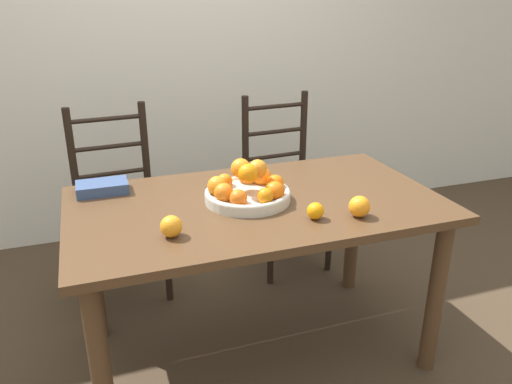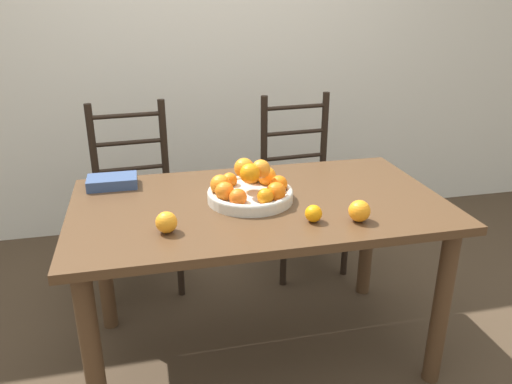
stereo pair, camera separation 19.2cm
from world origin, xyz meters
TOP-DOWN VIEW (x-y plane):
  - ground_plane at (0.00, 0.00)m, footprint 12.00×12.00m
  - wall_back at (0.00, 1.49)m, footprint 8.00×0.06m
  - dining_table at (0.00, 0.00)m, footprint 1.51×0.86m
  - fruit_bowl at (-0.03, 0.01)m, footprint 0.35×0.35m
  - orange_loose_0 at (0.15, -0.24)m, footprint 0.06×0.06m
  - orange_loose_1 at (0.32, -0.27)m, footprint 0.08×0.08m
  - orange_loose_2 at (-0.39, -0.21)m, footprint 0.08×0.08m
  - chair_left at (-0.51, 0.75)m, footprint 0.45×0.43m
  - chair_right at (0.44, 0.75)m, footprint 0.45×0.43m
  - book_stack at (-0.59, 0.30)m, footprint 0.21×0.13m

SIDE VIEW (x-z plane):
  - ground_plane at x=0.00m, z-range 0.00..0.00m
  - chair_left at x=-0.51m, z-range -0.02..0.99m
  - chair_right at x=0.44m, z-range -0.02..0.99m
  - dining_table at x=0.00m, z-range 0.27..1.02m
  - book_stack at x=-0.59m, z-range 0.75..0.80m
  - orange_loose_0 at x=0.15m, z-range 0.75..0.82m
  - orange_loose_2 at x=-0.39m, z-range 0.75..0.83m
  - orange_loose_1 at x=0.32m, z-range 0.75..0.83m
  - fruit_bowl at x=-0.03m, z-range 0.71..0.89m
  - wall_back at x=0.00m, z-range 0.00..2.60m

